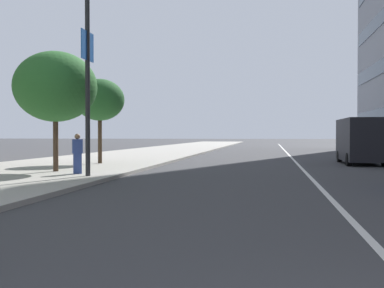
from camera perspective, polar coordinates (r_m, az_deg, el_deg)
The scene contains 7 objects.
sidewalk_right_plaza at distance 34.28m, azimuth -9.06°, elevation -1.68°, with size 160.00×9.38×0.15m, color #A39E93.
lane_centre_stripe at distance 37.65m, azimuth 11.33°, elevation -1.55°, with size 110.00×0.16×0.01m, color silver.
delivery_van_ahead at distance 30.56m, azimuth 18.72°, elevation 0.45°, with size 5.60×2.14×2.65m.
street_lamp_with_banners at distance 19.49m, azimuth -11.06°, elevation 10.76°, with size 1.26×2.15×8.04m.
street_tree_mid_sidewalk at distance 22.17m, azimuth -15.37°, elevation 6.33°, with size 3.54×3.54×5.12m.
street_tree_far_plaza at distance 27.76m, azimuth -10.51°, elevation 4.97°, with size 2.69×2.69×4.62m.
pedestrian_on_plaza at distance 20.50m, azimuth -12.98°, elevation -1.08°, with size 0.41×0.47×1.61m.
Camera 1 is at (-2.58, 1.62, 1.72)m, focal length 46.60 mm.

